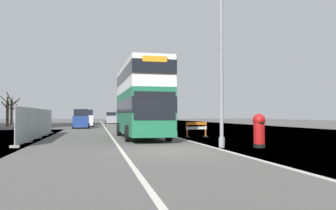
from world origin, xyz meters
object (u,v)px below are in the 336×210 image
(roadworks_barrier, at_px, (196,128))
(car_far_side, at_px, (111,118))
(lamppost_foreground, at_px, (221,62))
(car_receding_far, at_px, (87,118))
(car_oncoming_near, at_px, (81,119))
(car_receding_mid, at_px, (87,119))
(red_pillar_postbox, at_px, (259,129))
(double_decker_bus, at_px, (141,100))

(roadworks_barrier, height_order, car_far_side, car_far_side)
(lamppost_foreground, bearing_deg, car_receding_far, 99.77)
(roadworks_barrier, height_order, car_receding_far, car_receding_far)
(car_oncoming_near, relative_size, car_receding_mid, 1.02)
(car_receding_mid, xyz_separation_m, car_far_side, (3.98, 15.71, -0.08))
(lamppost_foreground, relative_size, car_far_side, 2.24)
(red_pillar_postbox, distance_m, car_receding_far, 44.35)
(double_decker_bus, xyz_separation_m, car_receding_mid, (-4.30, 25.63, -1.55))
(double_decker_bus, bearing_deg, car_receding_mid, 99.51)
(red_pillar_postbox, xyz_separation_m, car_far_side, (-5.07, 49.58, 0.12))
(car_receding_far, bearing_deg, roadworks_barrier, -76.56)
(double_decker_bus, distance_m, car_oncoming_near, 19.94)
(lamppost_foreground, bearing_deg, red_pillar_postbox, -10.94)
(double_decker_bus, relative_size, car_far_side, 2.70)
(roadworks_barrier, bearing_deg, red_pillar_postbox, -84.55)
(car_oncoming_near, distance_m, car_far_side, 22.51)
(double_decker_bus, xyz_separation_m, lamppost_foreground, (2.96, -7.89, 1.55))
(car_receding_mid, distance_m, car_receding_far, 9.52)
(red_pillar_postbox, height_order, car_receding_mid, car_receding_mid)
(car_far_side, bearing_deg, lamppost_foreground, -86.19)
(lamppost_foreground, relative_size, red_pillar_postbox, 5.39)
(car_receding_far, bearing_deg, car_receding_mid, -89.04)
(double_decker_bus, distance_m, car_far_side, 41.38)
(red_pillar_postbox, distance_m, roadworks_barrier, 8.16)
(double_decker_bus, height_order, lamppost_foreground, lamppost_foreground)
(car_receding_mid, height_order, car_receding_far, car_receding_mid)
(car_oncoming_near, height_order, car_far_side, car_oncoming_near)
(red_pillar_postbox, bearing_deg, car_far_side, 95.84)
(double_decker_bus, distance_m, roadworks_barrier, 4.44)
(double_decker_bus, bearing_deg, lamppost_foreground, -69.44)
(roadworks_barrier, bearing_deg, car_receding_far, 103.44)
(car_receding_far, bearing_deg, red_pillar_postbox, -78.02)
(car_far_side, bearing_deg, red_pillar_postbox, -84.16)
(red_pillar_postbox, relative_size, car_receding_far, 0.37)
(car_far_side, bearing_deg, double_decker_bus, -89.56)
(lamppost_foreground, height_order, car_receding_mid, lamppost_foreground)
(car_receding_far, bearing_deg, lamppost_foreground, -80.23)
(car_receding_far, distance_m, car_far_side, 7.45)
(car_far_side, bearing_deg, car_receding_far, -123.74)
(roadworks_barrier, distance_m, car_oncoming_near, 21.30)
(double_decker_bus, height_order, roadworks_barrier, double_decker_bus)
(car_oncoming_near, bearing_deg, lamppost_foreground, -74.06)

